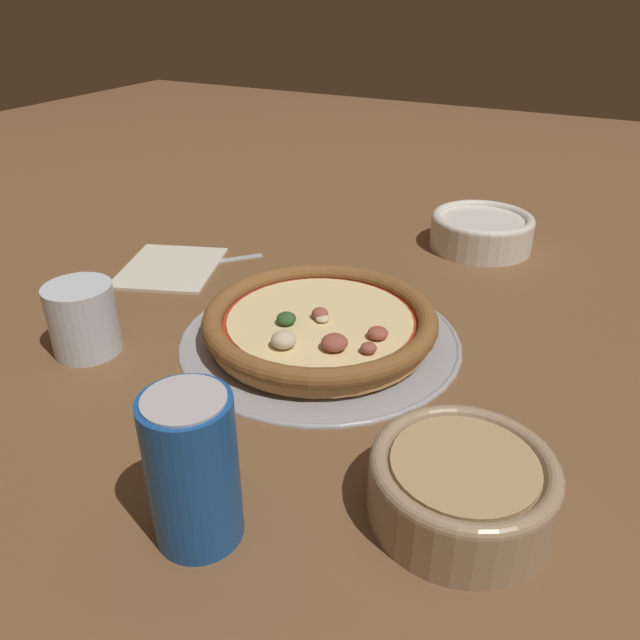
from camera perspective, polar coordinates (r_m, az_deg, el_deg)
The scene contains 9 objects.
ground_plane at distance 0.72m, azimuth 0.00°, elevation -1.86°, with size 3.00×3.00×0.00m, color brown.
pizza_tray at distance 0.72m, azimuth 0.00°, elevation -1.61°, with size 0.32×0.32×0.01m.
pizza at distance 0.71m, azimuth 0.00°, elevation -0.17°, with size 0.27×0.27×0.04m.
bowl_near at distance 0.50m, azimuth 12.85°, elevation -14.41°, with size 0.14×0.14×0.06m.
bowl_far at distance 0.99m, azimuth 14.54°, elevation 7.99°, with size 0.15×0.15×0.05m.
drinking_cup at distance 0.73m, azimuth -20.86°, elevation 0.09°, with size 0.07×0.07×0.08m.
napkin at distance 0.92m, azimuth -13.52°, elevation 4.80°, with size 0.19×0.17×0.01m.
fork at distance 0.92m, azimuth -11.28°, elevation 5.04°, with size 0.14×0.13×0.00m.
beverage_can at distance 0.46m, azimuth -11.55°, elevation -13.24°, with size 0.07×0.07×0.12m.
Camera 1 is at (-0.55, -0.28, 0.37)m, focal length 35.00 mm.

